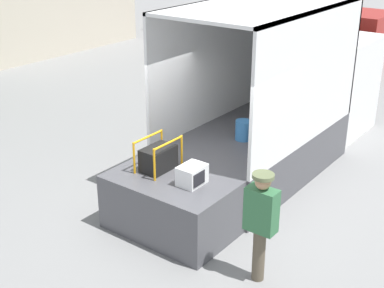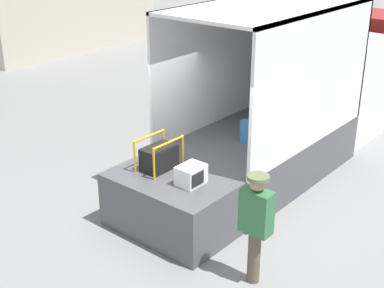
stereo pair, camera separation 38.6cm
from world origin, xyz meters
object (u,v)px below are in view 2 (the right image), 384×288
(portable_generator, at_px, (160,157))
(pickup_truck_red, at_px, (375,43))
(worker_person, at_px, (256,218))
(box_truck, at_px, (301,109))
(microwave, at_px, (191,175))

(portable_generator, height_order, pickup_truck_red, pickup_truck_red)
(worker_person, distance_m, pickup_truck_red, 13.96)
(portable_generator, distance_m, worker_person, 2.24)
(box_truck, distance_m, portable_generator, 4.07)
(microwave, relative_size, worker_person, 0.26)
(box_truck, xyz_separation_m, worker_person, (-4.49, -1.81, 0.03))
(box_truck, xyz_separation_m, portable_generator, (-4.05, 0.38, 0.16))
(box_truck, height_order, portable_generator, box_truck)
(box_truck, bearing_deg, worker_person, -157.97)
(portable_generator, relative_size, pickup_truck_red, 0.14)
(microwave, distance_m, pickup_truck_red, 13.31)
(portable_generator, bearing_deg, pickup_truck_red, 7.20)
(box_truck, distance_m, microwave, 4.17)
(microwave, bearing_deg, portable_generator, 81.83)
(box_truck, bearing_deg, pickup_truck_red, 12.72)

